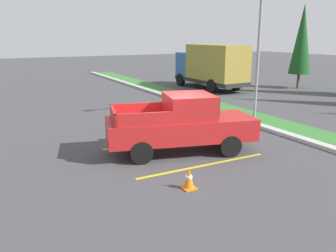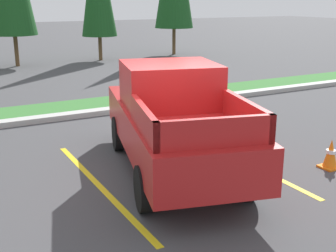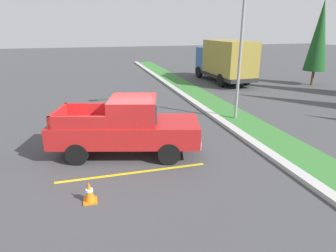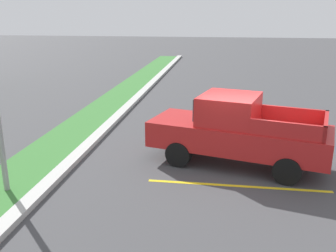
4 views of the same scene
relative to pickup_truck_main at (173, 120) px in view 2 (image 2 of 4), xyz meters
The scene contains 7 objects.
ground_plane 1.05m from the pickup_truck_main, 144.12° to the right, with size 120.00×120.00×0.00m, color #424244.
parking_line_near 1.88m from the pickup_truck_main, behind, with size 0.12×4.80×0.01m, color yellow.
parking_line_far 1.85m from the pickup_truck_main, ahead, with size 0.12×4.80×0.01m, color yellow.
curb_strip 5.00m from the pickup_truck_main, 91.48° to the left, with size 56.00×0.40×0.15m, color #B2B2AD.
grass_median 6.09m from the pickup_truck_main, 91.21° to the left, with size 56.00×1.80×0.06m, color #387533.
pickup_truck_main is the anchor object (origin of this frame).
traffic_cone 3.25m from the pickup_truck_main, 26.66° to the right, with size 0.36×0.36×0.60m.
Camera 2 is at (-3.93, -7.13, 3.29)m, focal length 47.59 mm.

